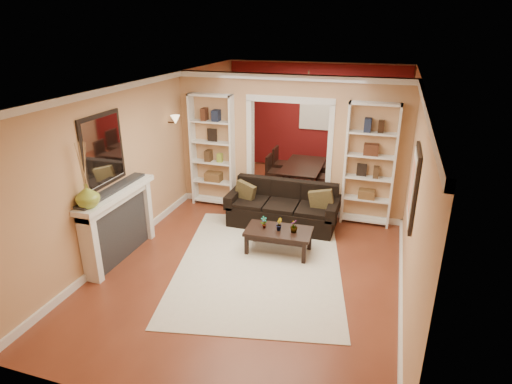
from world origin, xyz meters
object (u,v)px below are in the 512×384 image
(sofa, at_px, (283,205))
(bookshelf_right, at_px, (369,166))
(dining_table, at_px, (304,176))
(coffee_table, at_px, (278,241))
(bookshelf_left, at_px, (213,151))
(fireplace, at_px, (120,225))

(sofa, bearing_deg, bookshelf_right, 21.50)
(bookshelf_right, height_order, dining_table, bookshelf_right)
(coffee_table, bearing_deg, bookshelf_right, 49.10)
(coffee_table, xyz_separation_m, dining_table, (-0.21, 3.10, 0.07))
(bookshelf_left, xyz_separation_m, dining_table, (1.61, 1.50, -0.88))
(coffee_table, distance_m, bookshelf_left, 2.61)
(coffee_table, bearing_deg, bookshelf_left, 136.36)
(coffee_table, height_order, bookshelf_right, bookshelf_right)
(sofa, xyz_separation_m, fireplace, (-2.17, -1.95, 0.18))
(fireplace, xyz_separation_m, dining_table, (2.15, 4.03, -0.31))
(sofa, distance_m, bookshelf_right, 1.75)
(bookshelf_left, xyz_separation_m, bookshelf_right, (3.10, 0.00, 0.00))
(bookshelf_right, bearing_deg, bookshelf_left, 180.00)
(fireplace, relative_size, dining_table, 1.09)
(sofa, height_order, dining_table, sofa)
(bookshelf_right, relative_size, fireplace, 1.35)
(fireplace, bearing_deg, coffee_table, 21.44)
(bookshelf_left, bearing_deg, bookshelf_right, 0.00)
(bookshelf_left, xyz_separation_m, fireplace, (-0.54, -2.53, -0.57))
(dining_table, bearing_deg, fireplace, 151.87)
(fireplace, height_order, dining_table, fireplace)
(bookshelf_left, bearing_deg, coffee_table, -41.28)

